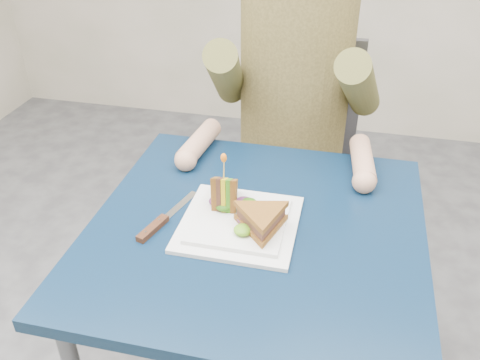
% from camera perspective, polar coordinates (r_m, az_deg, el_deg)
% --- Properties ---
extents(table, '(0.75, 0.75, 0.73)m').
position_cam_1_polar(table, '(1.21, 1.78, -8.06)').
color(table, black).
rests_on(table, ground).
extents(chair, '(0.42, 0.40, 0.93)m').
position_cam_1_polar(chair, '(1.83, 6.03, 3.11)').
color(chair, '#47474C').
rests_on(chair, ground).
extents(diner, '(0.54, 0.59, 0.74)m').
position_cam_1_polar(diner, '(1.57, 6.24, 13.04)').
color(diner, brown).
rests_on(diner, chair).
extents(plate, '(0.26, 0.26, 0.02)m').
position_cam_1_polar(plate, '(1.15, -0.08, -4.78)').
color(plate, white).
rests_on(plate, table).
extents(sandwich_flat, '(0.20, 0.20, 0.05)m').
position_cam_1_polar(sandwich_flat, '(1.10, 2.43, -4.45)').
color(sandwich_flat, brown).
rests_on(sandwich_flat, plate).
extents(sandwich_upright, '(0.08, 0.13, 0.13)m').
position_cam_1_polar(sandwich_upright, '(1.17, -1.77, -1.40)').
color(sandwich_upright, brown).
rests_on(sandwich_upright, plate).
extents(fork, '(0.03, 0.18, 0.01)m').
position_cam_1_polar(fork, '(1.19, -5.17, -3.87)').
color(fork, silver).
rests_on(fork, table).
extents(knife, '(0.08, 0.22, 0.02)m').
position_cam_1_polar(knife, '(1.16, -9.18, -4.89)').
color(knife, silver).
rests_on(knife, table).
extents(toothpick, '(0.01, 0.01, 0.06)m').
position_cam_1_polar(toothpick, '(1.13, -1.82, 1.28)').
color(toothpick, tan).
rests_on(toothpick, sandwich_upright).
extents(toothpick_frill, '(0.01, 0.01, 0.02)m').
position_cam_1_polar(toothpick_frill, '(1.12, -1.85, 2.50)').
color(toothpick_frill, orange).
rests_on(toothpick_frill, sandwich_upright).
extents(lettuce_spill, '(0.15, 0.13, 0.02)m').
position_cam_1_polar(lettuce_spill, '(1.14, 0.28, -3.68)').
color(lettuce_spill, '#337A14').
rests_on(lettuce_spill, plate).
extents(onion_ring, '(0.04, 0.04, 0.02)m').
position_cam_1_polar(onion_ring, '(1.14, 0.72, -3.69)').
color(onion_ring, '#9E4C7A').
rests_on(onion_ring, plate).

